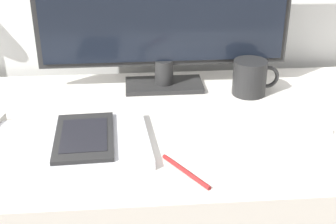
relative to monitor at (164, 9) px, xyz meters
name	(u,v)px	position (x,y,z in m)	size (l,w,h in m)	color
monitor	(164,9)	(0.00, 0.00, 0.00)	(0.66, 0.11, 0.40)	#262626
keyboard	(257,123)	(0.20, -0.24, -0.21)	(0.32, 0.11, 0.01)	silver
laptop	(71,144)	(-0.22, -0.31, -0.21)	(0.35, 0.26, 0.02)	#BCBCC1
ereader	(84,136)	(-0.19, -0.30, -0.19)	(0.13, 0.20, 0.01)	black
coffee_mug	(250,78)	(0.22, -0.06, -0.17)	(0.12, 0.09, 0.09)	black
pen	(186,171)	(0.01, -0.42, -0.21)	(0.08, 0.12, 0.01)	maroon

